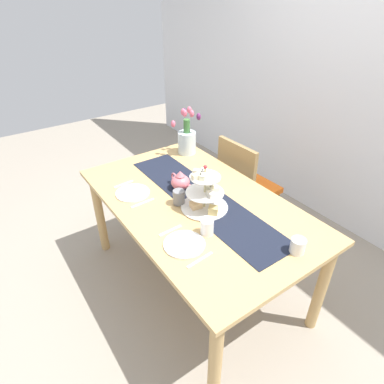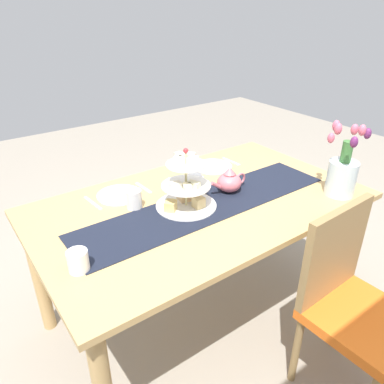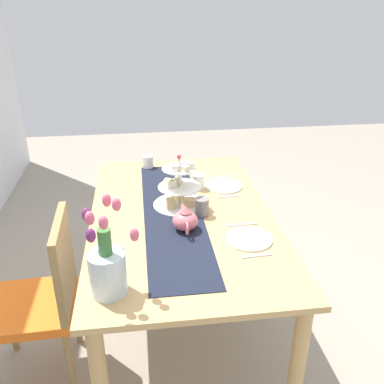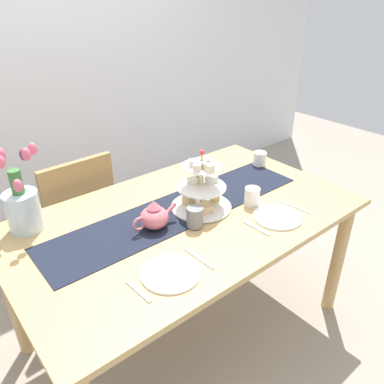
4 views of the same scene
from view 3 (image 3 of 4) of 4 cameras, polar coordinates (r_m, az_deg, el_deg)
name	(u,v)px [view 3 (image 3 of 4)]	position (r m, az deg, el deg)	size (l,w,h in m)	color
ground_plane	(183,320)	(2.75, -1.27, -17.06)	(8.00, 8.00, 0.00)	gray
dining_table	(182,229)	(2.36, -1.42, -5.07)	(1.67, 0.99, 0.76)	tan
chair_left	(44,295)	(2.26, -19.52, -13.07)	(0.43, 0.43, 0.91)	olive
table_runner	(173,213)	(2.30, -2.65, -2.94)	(1.39, 0.32, 0.00)	black
tiered_cake_stand	(179,189)	(2.35, -1.73, 0.42)	(0.30, 0.30, 0.30)	beige
teapot	(185,220)	(2.12, -0.93, -3.81)	(0.24, 0.13, 0.14)	#D66B75
tulip_vase	(107,266)	(1.70, -11.47, -9.85)	(0.22, 0.22, 0.40)	silver
cream_jug	(148,162)	(2.92, -6.07, 4.13)	(0.08, 0.08, 0.09)	white
dinner_plate_left	(249,239)	(2.09, 7.80, -6.34)	(0.23, 0.23, 0.01)	white
fork_left	(257,256)	(1.97, 8.86, -8.57)	(0.02, 0.15, 0.01)	silver
knife_left	(242,225)	(2.21, 6.85, -4.43)	(0.01, 0.17, 0.01)	silver
dinner_plate_right	(224,186)	(2.63, 4.34, 0.82)	(0.23, 0.23, 0.01)	white
fork_right	(228,196)	(2.50, 4.99, -0.59)	(0.02, 0.15, 0.01)	silver
knife_right	(219,177)	(2.76, 3.74, 2.02)	(0.01, 0.17, 0.01)	silver
mug_grey	(202,207)	(2.27, 1.35, -2.01)	(0.08, 0.08, 0.10)	slate
mug_white_text	(199,182)	(2.58, 0.91, 1.43)	(0.08, 0.08, 0.10)	white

